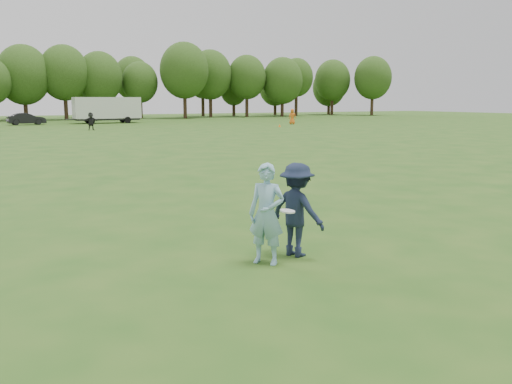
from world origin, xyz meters
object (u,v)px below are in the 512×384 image
at_px(thrower, 267,214).
at_px(defender, 297,210).
at_px(player_far_d, 91,121).
at_px(field_cone, 280,125).
at_px(cargo_trailer, 107,109).
at_px(car_f, 26,119).
at_px(player_far_c, 292,117).

xyz_separation_m(thrower, defender, (0.74, 0.16, -0.03)).
bearing_deg(thrower, player_far_d, 132.90).
bearing_deg(field_cone, thrower, -120.90).
xyz_separation_m(player_far_d, cargo_trailer, (5.04, 15.06, 0.92)).
distance_m(defender, player_far_d, 45.67).
height_order(car_f, cargo_trailer, cargo_trailer).
distance_m(car_f, field_cone, 29.57).
relative_size(thrower, field_cone, 6.00).
distance_m(thrower, cargo_trailer, 61.61).
bearing_deg(defender, player_far_d, -29.01).
relative_size(thrower, cargo_trailer, 0.20).
bearing_deg(cargo_trailer, thrower, -100.46).
bearing_deg(player_far_d, player_far_c, 2.48).
relative_size(defender, car_f, 0.42).
relative_size(player_far_c, car_f, 0.44).
bearing_deg(field_cone, player_far_d, 170.54).
bearing_deg(thrower, cargo_trailer, 130.13).
height_order(player_far_d, car_f, player_far_d).
xyz_separation_m(car_f, cargo_trailer, (9.40, 0.37, 1.09)).
distance_m(defender, cargo_trailer, 61.31).
relative_size(car_f, cargo_trailer, 0.46).
xyz_separation_m(defender, player_far_d, (5.41, 45.35, -0.02)).
height_order(thrower, player_far_c, player_far_c).
bearing_deg(cargo_trailer, defender, -99.81).
bearing_deg(player_far_d, cargo_trailer, 70.52).
relative_size(player_far_d, car_f, 0.41).
height_order(thrower, car_f, thrower).
xyz_separation_m(thrower, cargo_trailer, (11.19, 60.58, 0.88)).
relative_size(car_f, field_cone, 13.90).
distance_m(car_f, cargo_trailer, 9.47).
xyz_separation_m(thrower, player_far_d, (6.15, 45.52, -0.05)).
relative_size(defender, cargo_trailer, 0.19).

